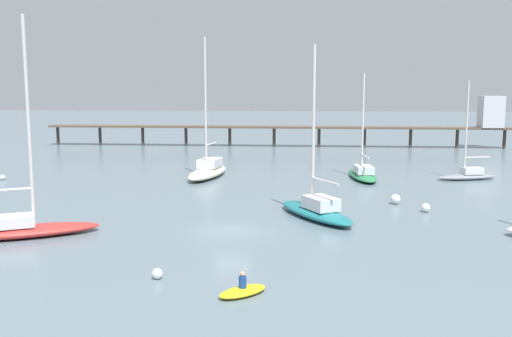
# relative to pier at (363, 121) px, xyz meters

# --- Properties ---
(ground_plane) EXTENTS (400.00, 400.00, 0.00)m
(ground_plane) POSITION_rel_pier_xyz_m (-14.38, -55.83, -4.20)
(ground_plane) COLOR slate
(pier) EXTENTS (75.42, 3.31, 8.32)m
(pier) POSITION_rel_pier_xyz_m (0.00, 0.00, 0.00)
(pier) COLOR brown
(pier) RESTS_ON ground_plane
(sailboat_green) EXTENTS (3.23, 9.13, 11.12)m
(sailboat_green) POSITION_rel_pier_xyz_m (-3.29, -32.46, -3.55)
(sailboat_green) COLOR #287F4C
(sailboat_green) RESTS_ON ground_plane
(sailboat_cream) EXTENTS (4.29, 10.26, 14.85)m
(sailboat_cream) POSITION_rel_pier_xyz_m (-19.90, -32.68, -3.37)
(sailboat_cream) COLOR beige
(sailboat_cream) RESTS_ON ground_plane
(sailboat_teal) EXTENTS (6.73, 8.93, 12.70)m
(sailboat_teal) POSITION_rel_pier_xyz_m (-8.63, -51.51, -3.47)
(sailboat_teal) COLOR #1E727A
(sailboat_teal) RESTS_ON ground_plane
(sailboat_gray) EXTENTS (6.82, 3.46, 10.35)m
(sailboat_gray) POSITION_rel_pier_xyz_m (7.69, -32.27, -3.54)
(sailboat_gray) COLOR gray
(sailboat_gray) RESTS_ON ground_plane
(sailboat_red) EXTENTS (9.28, 6.29, 14.13)m
(sailboat_red) POSITION_rel_pier_xyz_m (-27.61, -58.41, -3.46)
(sailboat_red) COLOR red
(sailboat_red) RESTS_ON ground_plane
(dinghy_yellow) EXTENTS (2.67, 2.57, 1.14)m
(dinghy_yellow) POSITION_rel_pier_xyz_m (-12.43, -67.68, -3.99)
(dinghy_yellow) COLOR yellow
(dinghy_yellow) RESTS_ON ground_plane
(mooring_buoy_inner) EXTENTS (0.55, 0.55, 0.55)m
(mooring_buoy_inner) POSITION_rel_pier_xyz_m (-16.97, -65.81, -3.93)
(mooring_buoy_inner) COLOR silver
(mooring_buoy_inner) RESTS_ON ground_plane
(mooring_buoy_mid) EXTENTS (0.70, 0.70, 0.70)m
(mooring_buoy_mid) POSITION_rel_pier_xyz_m (-0.10, -48.76, -3.85)
(mooring_buoy_mid) COLOR silver
(mooring_buoy_mid) RESTS_ON ground_plane
(mooring_buoy_far) EXTENTS (0.83, 0.83, 0.83)m
(mooring_buoy_far) POSITION_rel_pier_xyz_m (-1.96, -45.79, -3.79)
(mooring_buoy_far) COLOR silver
(mooring_buoy_far) RESTS_ON ground_plane
(mooring_buoy_outer) EXTENTS (0.57, 0.57, 0.57)m
(mooring_buoy_outer) POSITION_rel_pier_xyz_m (-41.07, -36.56, -3.92)
(mooring_buoy_outer) COLOR silver
(mooring_buoy_outer) RESTS_ON ground_plane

